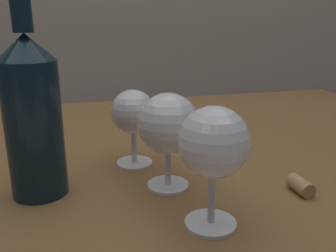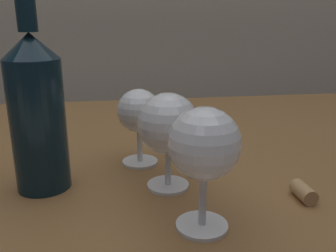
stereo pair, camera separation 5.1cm
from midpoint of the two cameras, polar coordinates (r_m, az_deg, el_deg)
The scene contains 6 objects.
dining_table at distance 0.74m, azimuth -4.77°, elevation -9.83°, with size 1.54×0.83×0.76m.
wine_glass_chardonnay at distance 0.41m, azimuth 9.33°, elevation -3.24°, with size 0.08×0.08×0.15m.
wine_glass_pinot at distance 0.51m, azimuth 2.86°, elevation 0.14°, with size 0.09×0.09×0.14m.
wine_glass_merlot at distance 0.60m, azimuth -2.20°, elevation 2.06°, with size 0.07×0.07×0.13m.
wine_bottle at distance 0.53m, azimuth -17.47°, elevation 2.45°, with size 0.08×0.08×0.31m.
cork at distance 0.55m, azimuth 23.19°, elevation -9.63°, with size 0.02×0.02×0.04m, color tan.
Camera 2 is at (-0.01, -0.67, 1.01)m, focal length 38.57 mm.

